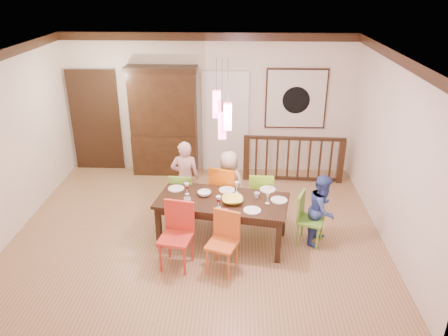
{
  "coord_description": "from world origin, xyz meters",
  "views": [
    {
      "loc": [
        0.68,
        -6.3,
        3.95
      ],
      "look_at": [
        0.42,
        0.04,
        1.11
      ],
      "focal_mm": 35.0,
      "sensor_mm": 36.0,
      "label": 1
    }
  ],
  "objects_px": {
    "chair_end_right": "(311,216)",
    "chair_far_left": "(184,192)",
    "balustrade": "(293,158)",
    "china_hutch": "(164,121)",
    "person_far_left": "(185,178)",
    "person_end_right": "(322,209)",
    "person_far_mid": "(229,184)",
    "dining_table": "(222,204)"
  },
  "relations": [
    {
      "from": "dining_table",
      "to": "chair_end_right",
      "type": "distance_m",
      "value": 1.4
    },
    {
      "from": "chair_end_right",
      "to": "person_far_left",
      "type": "bearing_deg",
      "value": 87.31
    },
    {
      "from": "china_hutch",
      "to": "person_far_left",
      "type": "distance_m",
      "value": 1.92
    },
    {
      "from": "china_hutch",
      "to": "person_end_right",
      "type": "relative_size",
      "value": 1.98
    },
    {
      "from": "dining_table",
      "to": "person_end_right",
      "type": "bearing_deg",
      "value": 12.28
    },
    {
      "from": "china_hutch",
      "to": "chair_far_left",
      "type": "bearing_deg",
      "value": -71.92
    },
    {
      "from": "china_hutch",
      "to": "person_far_mid",
      "type": "height_order",
      "value": "china_hutch"
    },
    {
      "from": "person_far_left",
      "to": "person_far_mid",
      "type": "distance_m",
      "value": 0.77
    },
    {
      "from": "dining_table",
      "to": "person_far_mid",
      "type": "height_order",
      "value": "person_far_mid"
    },
    {
      "from": "chair_far_left",
      "to": "person_end_right",
      "type": "height_order",
      "value": "person_end_right"
    },
    {
      "from": "chair_far_left",
      "to": "person_end_right",
      "type": "distance_m",
      "value": 2.35
    },
    {
      "from": "china_hutch",
      "to": "person_far_left",
      "type": "height_order",
      "value": "china_hutch"
    },
    {
      "from": "chair_far_left",
      "to": "chair_end_right",
      "type": "height_order",
      "value": "chair_far_left"
    },
    {
      "from": "balustrade",
      "to": "chair_far_left",
      "type": "bearing_deg",
      "value": -139.72
    },
    {
      "from": "chair_far_left",
      "to": "person_far_left",
      "type": "bearing_deg",
      "value": -85.8
    },
    {
      "from": "dining_table",
      "to": "person_far_left",
      "type": "relative_size",
      "value": 1.58
    },
    {
      "from": "chair_end_right",
      "to": "china_hutch",
      "type": "height_order",
      "value": "china_hutch"
    },
    {
      "from": "china_hutch",
      "to": "dining_table",
      "type": "bearing_deg",
      "value": -63.23
    },
    {
      "from": "chair_end_right",
      "to": "china_hutch",
      "type": "distance_m",
      "value": 3.85
    },
    {
      "from": "chair_end_right",
      "to": "person_far_mid",
      "type": "xyz_separation_m",
      "value": [
        -1.31,
        0.86,
        0.11
      ]
    },
    {
      "from": "chair_far_left",
      "to": "china_hutch",
      "type": "relative_size",
      "value": 0.38
    },
    {
      "from": "dining_table",
      "to": "person_end_right",
      "type": "xyz_separation_m",
      "value": [
        1.56,
        0.06,
        -0.09
      ]
    },
    {
      "from": "china_hutch",
      "to": "person_far_mid",
      "type": "bearing_deg",
      "value": -51.96
    },
    {
      "from": "person_end_right",
      "to": "balustrade",
      "type": "bearing_deg",
      "value": 30.85
    },
    {
      "from": "chair_far_left",
      "to": "person_end_right",
      "type": "xyz_separation_m",
      "value": [
        2.26,
        -0.64,
        0.08
      ]
    },
    {
      "from": "chair_end_right",
      "to": "person_far_mid",
      "type": "distance_m",
      "value": 1.57
    },
    {
      "from": "balustrade",
      "to": "person_end_right",
      "type": "relative_size",
      "value": 1.77
    },
    {
      "from": "dining_table",
      "to": "person_far_mid",
      "type": "distance_m",
      "value": 0.85
    },
    {
      "from": "dining_table",
      "to": "chair_far_left",
      "type": "height_order",
      "value": "chair_far_left"
    },
    {
      "from": "china_hutch",
      "to": "person_far_left",
      "type": "xyz_separation_m",
      "value": [
        0.64,
        -1.74,
        -0.46
      ]
    },
    {
      "from": "balustrade",
      "to": "dining_table",
      "type": "bearing_deg",
      "value": -118.09
    },
    {
      "from": "china_hutch",
      "to": "balustrade",
      "type": "bearing_deg",
      "value": -7.36
    },
    {
      "from": "chair_end_right",
      "to": "person_far_mid",
      "type": "relative_size",
      "value": 0.71
    },
    {
      "from": "person_far_mid",
      "to": "person_end_right",
      "type": "xyz_separation_m",
      "value": [
        1.49,
        -0.79,
        -0.03
      ]
    },
    {
      "from": "chair_far_left",
      "to": "person_far_mid",
      "type": "height_order",
      "value": "person_far_mid"
    },
    {
      "from": "chair_end_right",
      "to": "person_far_mid",
      "type": "height_order",
      "value": "person_far_mid"
    },
    {
      "from": "balustrade",
      "to": "person_far_mid",
      "type": "xyz_separation_m",
      "value": [
        -1.27,
        -1.45,
        0.1
      ]
    },
    {
      "from": "balustrade",
      "to": "chair_end_right",
      "type": "bearing_deg",
      "value": -86.75
    },
    {
      "from": "person_far_left",
      "to": "person_end_right",
      "type": "xyz_separation_m",
      "value": [
        2.25,
        -0.84,
        -0.1
      ]
    },
    {
      "from": "balustrade",
      "to": "china_hutch",
      "type": "bearing_deg",
      "value": 174.96
    },
    {
      "from": "chair_end_right",
      "to": "person_far_left",
      "type": "relative_size",
      "value": 0.63
    },
    {
      "from": "chair_end_right",
      "to": "chair_far_left",
      "type": "bearing_deg",
      "value": 92.11
    }
  ]
}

